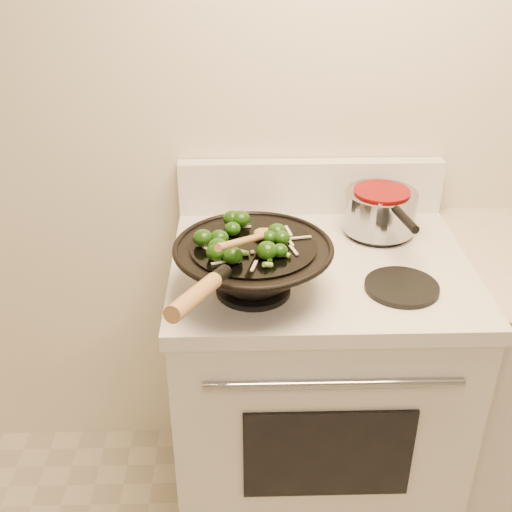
{
  "coord_description": "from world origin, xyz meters",
  "views": [
    {
      "loc": [
        -0.37,
        -0.29,
        1.76
      ],
      "look_at": [
        -0.33,
        1.02,
        1.02
      ],
      "focal_mm": 45.0,
      "sensor_mm": 36.0,
      "label": 1
    }
  ],
  "objects": [
    {
      "name": "stove",
      "position": [
        -0.16,
        1.17,
        0.47
      ],
      "size": [
        0.78,
        0.67,
        1.08
      ],
      "color": "white",
      "rests_on": "ground"
    },
    {
      "name": "wok",
      "position": [
        -0.34,
        1.02,
        1.0
      ],
      "size": [
        0.38,
        0.6,
        0.22
      ],
      "color": "black",
      "rests_on": "stove"
    },
    {
      "name": "stirfry",
      "position": [
        -0.37,
        1.02,
        1.06
      ],
      "size": [
        0.28,
        0.25,
        0.04
      ],
      "color": "#143908",
      "rests_on": "wok"
    },
    {
      "name": "wooden_spoon",
      "position": [
        -0.34,
        0.99,
        1.08
      ],
      "size": [
        0.15,
        0.28,
        0.11
      ],
      "color": "#A47540",
      "rests_on": "wok"
    },
    {
      "name": "saucepan",
      "position": [
        0.02,
        1.32,
        0.99
      ],
      "size": [
        0.2,
        0.32,
        0.12
      ],
      "color": "gray",
      "rests_on": "stove"
    }
  ]
}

